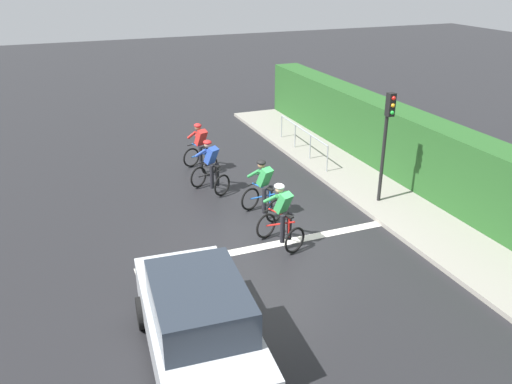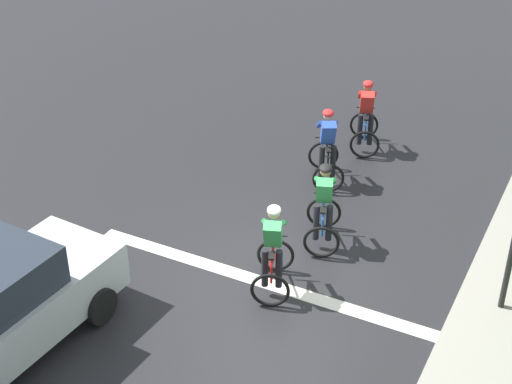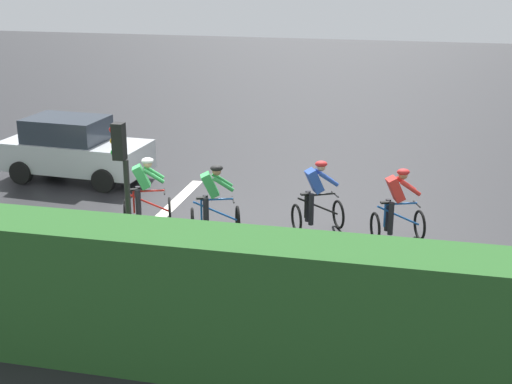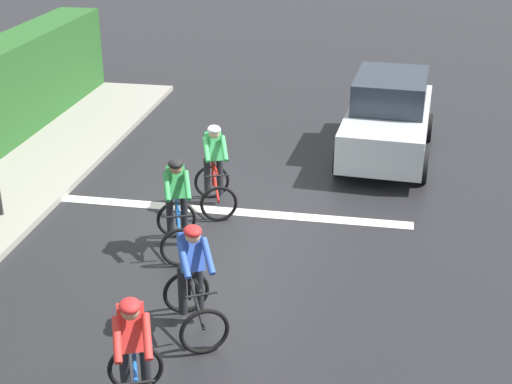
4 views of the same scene
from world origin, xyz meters
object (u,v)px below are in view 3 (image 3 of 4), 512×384
at_px(cyclist_second, 316,198).
at_px(traffic_light_near_crossing, 124,186).
at_px(cyclist_mid, 213,202).
at_px(cyclist_lead, 397,207).
at_px(car_silver, 74,149).
at_px(pedestrian_railing_kerbside, 392,281).
at_px(cyclist_fourth, 145,194).

relative_size(cyclist_second, traffic_light_near_crossing, 0.50).
height_order(cyclist_second, cyclist_mid, same).
bearing_deg(cyclist_lead, traffic_light_near_crossing, -48.05).
height_order(cyclist_second, car_silver, car_silver).
bearing_deg(car_silver, pedestrian_railing_kerbside, 54.43).
relative_size(cyclist_lead, car_silver, 0.39).
relative_size(traffic_light_near_crossing, pedestrian_railing_kerbside, 0.83).
distance_m(cyclist_lead, cyclist_second, 1.83).
height_order(traffic_light_near_crossing, pedestrian_railing_kerbside, traffic_light_near_crossing).
height_order(cyclist_lead, cyclist_mid, same).
relative_size(cyclist_mid, car_silver, 0.39).
bearing_deg(cyclist_lead, cyclist_mid, -80.93).
relative_size(cyclist_fourth, pedestrian_railing_kerbside, 0.41).
xyz_separation_m(traffic_light_near_crossing, pedestrian_railing_kerbside, (-0.23, 4.69, -1.42)).
bearing_deg(traffic_light_near_crossing, cyclist_lead, 131.95).
bearing_deg(car_silver, cyclist_lead, 73.62).
distance_m(car_silver, pedestrian_railing_kerbside, 11.26).
relative_size(cyclist_fourth, traffic_light_near_crossing, 0.50).
distance_m(cyclist_fourth, car_silver, 4.54).
distance_m(cyclist_second, pedestrian_railing_kerbside, 4.52).
bearing_deg(cyclist_second, car_silver, -108.74).
bearing_deg(cyclist_mid, pedestrian_railing_kerbside, 51.74).
bearing_deg(car_silver, traffic_light_near_crossing, 33.42).
height_order(cyclist_lead, pedestrian_railing_kerbside, cyclist_lead).
xyz_separation_m(cyclist_second, pedestrian_railing_kerbside, (4.09, 1.92, 0.01)).
distance_m(cyclist_fourth, traffic_light_near_crossing, 4.12).
relative_size(cyclist_lead, cyclist_fourth, 1.00).
bearing_deg(traffic_light_near_crossing, cyclist_fourth, -162.90).
relative_size(cyclist_lead, traffic_light_near_crossing, 0.50).
bearing_deg(cyclist_mid, cyclist_lead, 99.07).
relative_size(cyclist_fourth, car_silver, 0.39).
height_order(cyclist_lead, cyclist_second, same).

